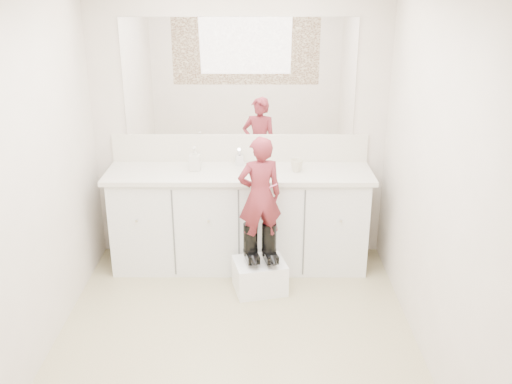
{
  "coord_description": "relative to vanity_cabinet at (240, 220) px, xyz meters",
  "views": [
    {
      "loc": [
        0.16,
        -3.42,
        2.46
      ],
      "look_at": [
        0.15,
        0.7,
        0.89
      ],
      "focal_mm": 40.0,
      "sensor_mm": 36.0,
      "label": 1
    }
  ],
  "objects": [
    {
      "name": "step_stool",
      "position": [
        0.18,
        -0.48,
        -0.29
      ],
      "size": [
        0.47,
        0.42,
        0.26
      ],
      "primitive_type": "cube",
      "rotation": [
        0.0,
        0.0,
        0.23
      ],
      "color": "white",
      "rests_on": "floor"
    },
    {
      "name": "backsplash",
      "position": [
        0.0,
        0.26,
        0.59
      ],
      "size": [
        2.28,
        0.03,
        0.25
      ],
      "primitive_type": "cube",
      "color": "beige",
      "rests_on": "countertop"
    },
    {
      "name": "countertop",
      "position": [
        0.0,
        -0.01,
        0.45
      ],
      "size": [
        2.28,
        0.58,
        0.04
      ],
      "primitive_type": "cube",
      "color": "beige",
      "rests_on": "vanity_cabinet"
    },
    {
      "name": "boot_left",
      "position": [
        0.1,
        -0.48,
        0.0
      ],
      "size": [
        0.17,
        0.25,
        0.34
      ],
      "primitive_type": null,
      "rotation": [
        0.0,
        0.0,
        0.23
      ],
      "color": "black",
      "rests_on": "step_stool"
    },
    {
      "name": "mirror",
      "position": [
        0.0,
        0.26,
        1.22
      ],
      "size": [
        2.0,
        0.02,
        1.0
      ],
      "primitive_type": "cube",
      "color": "white",
      "rests_on": "wall_back"
    },
    {
      "name": "wall_left",
      "position": [
        -1.3,
        -1.23,
        0.78
      ],
      "size": [
        0.0,
        3.0,
        3.0
      ],
      "primitive_type": "plane",
      "rotation": [
        1.57,
        0.0,
        1.57
      ],
      "color": "beige",
      "rests_on": "floor"
    },
    {
      "name": "floor",
      "position": [
        0.0,
        -1.23,
        -0.42
      ],
      "size": [
        3.0,
        3.0,
        0.0
      ],
      "primitive_type": "plane",
      "color": "#90845E",
      "rests_on": "ground"
    },
    {
      "name": "soap_bottle",
      "position": [
        -0.38,
        0.01,
        0.57
      ],
      "size": [
        0.09,
        0.1,
        0.21
      ],
      "primitive_type": "imported",
      "rotation": [
        0.0,
        0.0,
        -0.02
      ],
      "color": "beige",
      "rests_on": "countertop"
    },
    {
      "name": "wall_back",
      "position": [
        0.0,
        0.27,
        0.77
      ],
      "size": [
        2.6,
        0.0,
        2.6
      ],
      "primitive_type": "plane",
      "rotation": [
        1.57,
        0.0,
        0.0
      ],
      "color": "beige",
      "rests_on": "floor"
    },
    {
      "name": "toothbrush",
      "position": [
        0.25,
        -0.48,
        0.49
      ],
      "size": [
        0.13,
        0.04,
        0.06
      ],
      "primitive_type": "cylinder",
      "rotation": [
        0.0,
        1.22,
        0.23
      ],
      "color": "pink",
      "rests_on": "toddler"
    },
    {
      "name": "cup",
      "position": [
        0.49,
        -0.02,
        0.52
      ],
      "size": [
        0.14,
        0.14,
        0.11
      ],
      "primitive_type": "imported",
      "rotation": [
        0.0,
        0.0,
        0.21
      ],
      "color": "beige",
      "rests_on": "countertop"
    },
    {
      "name": "boot_right",
      "position": [
        0.25,
        -0.48,
        0.0
      ],
      "size": [
        0.17,
        0.25,
        0.34
      ],
      "primitive_type": null,
      "rotation": [
        0.0,
        0.0,
        0.23
      ],
      "color": "black",
      "rests_on": "step_stool"
    },
    {
      "name": "faucet",
      "position": [
        0.0,
        0.15,
        0.52
      ],
      "size": [
        0.08,
        0.08,
        0.1
      ],
      "primitive_type": "cylinder",
      "color": "silver",
      "rests_on": "countertop"
    },
    {
      "name": "wall_front",
      "position": [
        0.0,
        -2.73,
        0.77
      ],
      "size": [
        2.6,
        0.0,
        2.6
      ],
      "primitive_type": "plane",
      "rotation": [
        -1.57,
        0.0,
        0.0
      ],
      "color": "beige",
      "rests_on": "floor"
    },
    {
      "name": "vanity_cabinet",
      "position": [
        0.0,
        0.0,
        0.0
      ],
      "size": [
        2.2,
        0.55,
        0.85
      ],
      "primitive_type": "cube",
      "color": "silver",
      "rests_on": "floor"
    },
    {
      "name": "wall_right",
      "position": [
        1.3,
        -1.23,
        0.78
      ],
      "size": [
        0.0,
        3.0,
        3.0
      ],
      "primitive_type": "plane",
      "rotation": [
        1.57,
        0.0,
        -1.57
      ],
      "color": "beige",
      "rests_on": "floor"
    },
    {
      "name": "toddler",
      "position": [
        0.18,
        -0.48,
        0.42
      ],
      "size": [
        0.39,
        0.3,
        0.96
      ],
      "primitive_type": "imported",
      "rotation": [
        0.0,
        0.0,
        3.37
      ],
      "color": "#B33744",
      "rests_on": "step_stool"
    },
    {
      "name": "dot_panel",
      "position": [
        0.0,
        -2.71,
        1.22
      ],
      "size": [
        2.0,
        0.01,
        1.2
      ],
      "primitive_type": "cube",
      "color": "#472819",
      "rests_on": "wall_front"
    }
  ]
}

